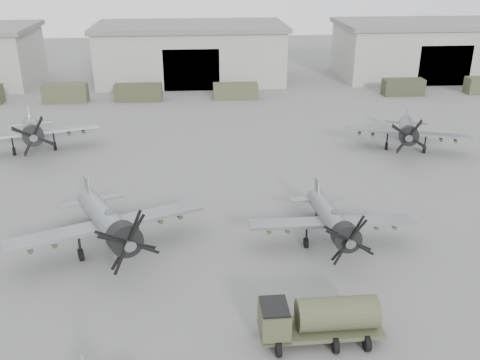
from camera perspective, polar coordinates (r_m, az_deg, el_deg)
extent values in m
plane|color=slate|center=(29.31, -4.95, -16.74)|extent=(220.00, 220.00, 0.00)
cube|color=gray|center=(85.79, -5.23, 13.16)|extent=(28.00, 14.00, 8.00)
cube|color=slate|center=(85.15, -5.34, 16.04)|extent=(29.00, 14.80, 0.70)
cube|color=black|center=(79.29, -5.21, 11.60)|extent=(8.12, 0.40, 6.00)
cube|color=gray|center=(93.61, 19.35, 12.83)|extent=(28.00, 14.00, 8.00)
cube|color=slate|center=(93.03, 19.72, 15.45)|extent=(29.00, 14.80, 0.70)
cube|color=black|center=(87.70, 21.00, 11.31)|extent=(8.12, 0.40, 6.00)
cube|color=#41452D|center=(76.62, -18.13, 8.83)|extent=(5.89, 2.20, 2.54)
cube|color=#3B3C27|center=(75.03, -10.79, 9.16)|extent=(6.41, 2.20, 2.26)
cube|color=#46482F|center=(74.84, -0.48, 9.47)|extent=(6.13, 2.20, 2.10)
cube|color=#343824|center=(80.17, 17.01, 9.46)|extent=(5.73, 2.20, 2.28)
cylinder|color=gray|center=(37.22, -14.24, -3.87)|extent=(5.73, 10.79, 3.26)
cylinder|color=black|center=(32.62, -12.22, -6.16)|extent=(2.46, 2.29, 2.17)
cube|color=gray|center=(36.79, -13.96, -4.63)|extent=(12.90, 7.17, 0.59)
cube|color=gray|center=(41.52, -15.95, -0.90)|extent=(0.79, 1.65, 2.08)
ellipsoid|color=#3F4C54|center=(35.34, -13.72, -3.61)|extent=(1.06, 1.40, 0.58)
cylinder|color=black|center=(37.09, -16.60, -7.65)|extent=(0.59, 0.88, 0.83)
cylinder|color=black|center=(37.81, -10.73, -6.40)|extent=(0.59, 0.88, 0.83)
cylinder|color=black|center=(42.20, -15.52, -3.91)|extent=(0.24, 0.36, 0.33)
cylinder|color=gray|center=(37.50, 9.55, -3.75)|extent=(1.44, 9.58, 2.82)
cylinder|color=black|center=(33.57, 11.27, -5.99)|extent=(1.73, 1.44, 1.88)
cube|color=gray|center=(37.14, 9.71, -4.45)|extent=(11.30, 2.09, 0.51)
cube|color=gray|center=(41.16, 8.23, -0.92)|extent=(0.12, 1.50, 1.80)
ellipsoid|color=#3F4C54|center=(35.89, 10.15, -3.63)|extent=(0.55, 1.09, 0.51)
cylinder|color=black|center=(37.31, 7.05, -6.66)|extent=(0.26, 0.72, 0.72)
cylinder|color=black|center=(38.10, 12.15, -6.37)|extent=(0.26, 0.72, 0.72)
cylinder|color=black|center=(41.77, 8.15, -3.57)|extent=(0.11, 0.29, 0.29)
cylinder|color=gray|center=(58.32, -21.35, 5.13)|extent=(4.83, 10.88, 3.22)
cylinder|color=black|center=(53.46, -21.21, 4.46)|extent=(2.36, 2.15, 2.14)
cube|color=gray|center=(57.80, -21.28, 4.71)|extent=(12.97, 6.12, 0.58)
cube|color=gray|center=(62.94, -21.59, 6.49)|extent=(0.64, 1.67, 2.06)
ellipsoid|color=#3F4C54|center=(56.47, -21.40, 5.56)|extent=(0.97, 1.37, 0.58)
cylinder|color=black|center=(58.12, -22.95, 2.82)|extent=(0.53, 0.87, 0.82)
cylinder|color=black|center=(58.15, -19.13, 3.40)|extent=(0.53, 0.87, 0.82)
cylinder|color=black|center=(63.27, -21.28, 4.45)|extent=(0.22, 0.35, 0.33)
cylinder|color=gray|center=(57.36, 17.40, 5.26)|extent=(4.94, 10.24, 3.05)
cylinder|color=black|center=(52.76, 17.56, 4.55)|extent=(2.28, 2.09, 2.03)
cube|color=gray|center=(56.87, 17.38, 4.85)|extent=(12.22, 6.22, 0.55)
cube|color=gray|center=(61.73, 17.36, 6.64)|extent=(0.67, 1.57, 1.95)
ellipsoid|color=#3F4C54|center=(55.61, 17.53, 5.65)|extent=(0.95, 1.30, 0.55)
cylinder|color=black|center=(57.11, 15.34, 3.50)|extent=(0.53, 0.83, 0.78)
cylinder|color=black|center=(57.29, 19.04, 3.10)|extent=(0.53, 0.83, 0.78)
cylinder|color=black|center=(62.06, 17.13, 4.66)|extent=(0.22, 0.33, 0.31)
cube|color=#45482F|center=(29.21, 8.57, -15.39)|extent=(6.39, 2.14, 0.23)
cube|color=#45482F|center=(28.33, 3.66, -14.66)|extent=(1.47, 2.11, 1.55)
cylinder|color=#45482F|center=(28.84, 10.31, -13.81)|extent=(4.20, 1.76, 1.73)
cube|color=black|center=(27.83, 3.70, -13.32)|extent=(1.38, 1.83, 0.14)
cylinder|color=black|center=(28.17, 4.13, -17.55)|extent=(0.28, 0.82, 0.82)
cylinder|color=black|center=(30.70, 12.17, -14.16)|extent=(0.28, 0.82, 0.82)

